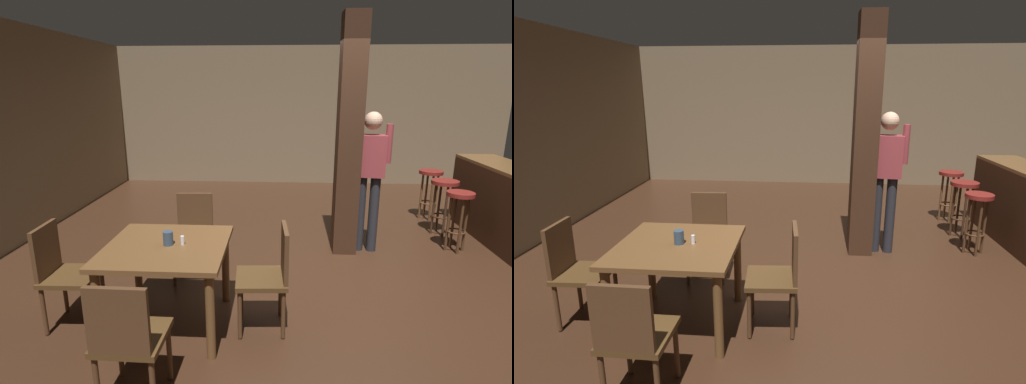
% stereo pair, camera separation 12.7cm
% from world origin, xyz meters
% --- Properties ---
extents(ground_plane, '(10.80, 10.80, 0.00)m').
position_xyz_m(ground_plane, '(0.00, 0.00, 0.00)').
color(ground_plane, '#382114').
extents(wall_back, '(8.00, 0.10, 2.80)m').
position_xyz_m(wall_back, '(0.00, 4.50, 1.40)').
color(wall_back, '#756047').
rests_on(wall_back, ground_plane).
extents(pillar, '(0.28, 0.28, 2.80)m').
position_xyz_m(pillar, '(0.20, 0.78, 1.40)').
color(pillar, '#382114').
rests_on(pillar, ground_plane).
extents(dining_table, '(0.99, 0.99, 0.74)m').
position_xyz_m(dining_table, '(-1.53, -0.95, 0.62)').
color(dining_table, brown).
rests_on(dining_table, ground_plane).
extents(chair_west, '(0.43, 0.43, 0.89)m').
position_xyz_m(chair_west, '(-2.42, -0.99, 0.51)').
color(chair_west, '#4C3319').
rests_on(chair_west, ground_plane).
extents(chair_east, '(0.45, 0.45, 0.89)m').
position_xyz_m(chair_east, '(-0.67, -0.93, 0.51)').
color(chair_east, '#4C3319').
rests_on(chair_east, ground_plane).
extents(chair_north, '(0.44, 0.44, 0.89)m').
position_xyz_m(chair_north, '(-1.51, -0.02, 0.51)').
color(chair_north, '#4C3319').
rests_on(chair_north, ground_plane).
extents(chair_south, '(0.43, 0.43, 0.89)m').
position_xyz_m(chair_south, '(-1.53, -1.86, 0.51)').
color(chair_south, '#4C3319').
rests_on(chair_south, ground_plane).
extents(napkin_cup, '(0.08, 0.08, 0.12)m').
position_xyz_m(napkin_cup, '(-1.51, -0.95, 0.80)').
color(napkin_cup, '#33475B').
rests_on(napkin_cup, dining_table).
extents(salt_shaker, '(0.03, 0.03, 0.07)m').
position_xyz_m(salt_shaker, '(-1.40, -0.94, 0.78)').
color(salt_shaker, silver).
rests_on(salt_shaker, dining_table).
extents(standing_person, '(0.47, 0.24, 1.72)m').
position_xyz_m(standing_person, '(0.48, 0.81, 1.00)').
color(standing_person, maroon).
rests_on(standing_person, ground_plane).
extents(bar_counter, '(0.56, 2.07, 1.02)m').
position_xyz_m(bar_counter, '(2.25, 1.16, 0.52)').
color(bar_counter, brown).
rests_on(bar_counter, ground_plane).
extents(bar_stool_near, '(0.32, 0.32, 0.76)m').
position_xyz_m(bar_stool_near, '(1.60, 0.85, 0.56)').
color(bar_stool_near, maroon).
rests_on(bar_stool_near, ground_plane).
extents(bar_stool_mid, '(0.36, 0.36, 0.77)m').
position_xyz_m(bar_stool_mid, '(1.65, 1.45, 0.58)').
color(bar_stool_mid, maroon).
rests_on(bar_stool_mid, ground_plane).
extents(bar_stool_far, '(0.35, 0.35, 0.77)m').
position_xyz_m(bar_stool_far, '(1.70, 2.12, 0.57)').
color(bar_stool_far, maroon).
rests_on(bar_stool_far, ground_plane).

